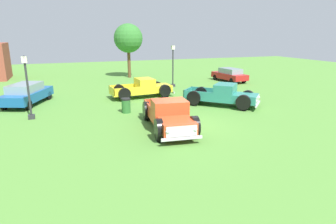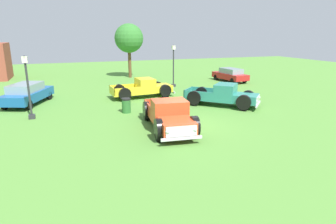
{
  "view_description": "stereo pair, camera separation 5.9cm",
  "coord_description": "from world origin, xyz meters",
  "px_view_note": "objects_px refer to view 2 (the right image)",
  "views": [
    {
      "loc": [
        -5.92,
        -13.82,
        4.95
      ],
      "look_at": [
        -0.82,
        0.12,
        0.9
      ],
      "focal_mm": 30.89,
      "sensor_mm": 36.0,
      "label": 1
    },
    {
      "loc": [
        -5.86,
        -13.84,
        4.95
      ],
      "look_at": [
        -0.82,
        0.12,
        0.9
      ],
      "focal_mm": 30.89,
      "sensor_mm": 36.0,
      "label": 2
    }
  ],
  "objects_px": {
    "trash_can": "(126,105)",
    "oak_tree_east": "(129,39)",
    "pickup_truck_behind_left": "(146,88)",
    "lamp_post_near": "(28,86)",
    "sedan_distant_b": "(230,75)",
    "pickup_truck_behind_right": "(226,96)",
    "pickup_truck_foreground": "(170,116)",
    "sedan_distant_a": "(27,93)",
    "lamp_post_far": "(173,65)"
  },
  "relations": [
    {
      "from": "pickup_truck_behind_right",
      "to": "sedan_distant_a",
      "type": "distance_m",
      "value": 14.15
    },
    {
      "from": "pickup_truck_foreground",
      "to": "sedan_distant_a",
      "type": "distance_m",
      "value": 11.7
    },
    {
      "from": "trash_can",
      "to": "oak_tree_east",
      "type": "bearing_deg",
      "value": 76.47
    },
    {
      "from": "trash_can",
      "to": "oak_tree_east",
      "type": "relative_size",
      "value": 0.16
    },
    {
      "from": "lamp_post_far",
      "to": "trash_can",
      "type": "height_order",
      "value": "lamp_post_far"
    },
    {
      "from": "sedan_distant_b",
      "to": "pickup_truck_behind_right",
      "type": "bearing_deg",
      "value": -123.08
    },
    {
      "from": "lamp_post_far",
      "to": "sedan_distant_b",
      "type": "bearing_deg",
      "value": 6.87
    },
    {
      "from": "pickup_truck_behind_right",
      "to": "pickup_truck_foreground",
      "type": "bearing_deg",
      "value": -146.84
    },
    {
      "from": "pickup_truck_foreground",
      "to": "pickup_truck_behind_right",
      "type": "relative_size",
      "value": 1.11
    },
    {
      "from": "sedan_distant_a",
      "to": "trash_can",
      "type": "bearing_deg",
      "value": -36.82
    },
    {
      "from": "lamp_post_far",
      "to": "trash_can",
      "type": "xyz_separation_m",
      "value": [
        -6.21,
        -7.79,
        -1.59
      ]
    },
    {
      "from": "pickup_truck_foreground",
      "to": "trash_can",
      "type": "height_order",
      "value": "pickup_truck_foreground"
    },
    {
      "from": "sedan_distant_b",
      "to": "oak_tree_east",
      "type": "xyz_separation_m",
      "value": [
        -9.32,
        6.56,
        3.65
      ]
    },
    {
      "from": "sedan_distant_a",
      "to": "pickup_truck_behind_left",
      "type": "bearing_deg",
      "value": -3.08
    },
    {
      "from": "pickup_truck_foreground",
      "to": "pickup_truck_behind_left",
      "type": "distance_m",
      "value": 8.5
    },
    {
      "from": "pickup_truck_foreground",
      "to": "sedan_distant_a",
      "type": "xyz_separation_m",
      "value": [
        -7.59,
        8.9,
        0.03
      ]
    },
    {
      "from": "lamp_post_near",
      "to": "oak_tree_east",
      "type": "bearing_deg",
      "value": 57.57
    },
    {
      "from": "pickup_truck_behind_right",
      "to": "sedan_distant_a",
      "type": "bearing_deg",
      "value": 158.1
    },
    {
      "from": "pickup_truck_behind_left",
      "to": "sedan_distant_b",
      "type": "distance_m",
      "value": 11.39
    },
    {
      "from": "lamp_post_near",
      "to": "oak_tree_east",
      "type": "relative_size",
      "value": 0.62
    },
    {
      "from": "lamp_post_near",
      "to": "oak_tree_east",
      "type": "distance_m",
      "value": 17.46
    },
    {
      "from": "pickup_truck_behind_left",
      "to": "lamp_post_near",
      "type": "bearing_deg",
      "value": -156.08
    },
    {
      "from": "pickup_truck_behind_left",
      "to": "oak_tree_east",
      "type": "distance_m",
      "value": 11.66
    },
    {
      "from": "sedan_distant_b",
      "to": "lamp_post_near",
      "type": "xyz_separation_m",
      "value": [
        -18.59,
        -8.03,
        1.23
      ]
    },
    {
      "from": "pickup_truck_behind_left",
      "to": "lamp_post_near",
      "type": "relative_size",
      "value": 1.34
    },
    {
      "from": "pickup_truck_foreground",
      "to": "lamp_post_far",
      "type": "bearing_deg",
      "value": 68.26
    },
    {
      "from": "pickup_truck_foreground",
      "to": "sedan_distant_b",
      "type": "height_order",
      "value": "pickup_truck_foreground"
    },
    {
      "from": "lamp_post_near",
      "to": "trash_can",
      "type": "bearing_deg",
      "value": -5.8
    },
    {
      "from": "sedan_distant_a",
      "to": "trash_can",
      "type": "relative_size",
      "value": 5.23
    },
    {
      "from": "pickup_truck_behind_left",
      "to": "oak_tree_east",
      "type": "bearing_deg",
      "value": 83.94
    },
    {
      "from": "pickup_truck_behind_left",
      "to": "sedan_distant_b",
      "type": "xyz_separation_m",
      "value": [
        10.49,
        4.44,
        0.02
      ]
    },
    {
      "from": "sedan_distant_a",
      "to": "lamp_post_far",
      "type": "xyz_separation_m",
      "value": [
        12.4,
        3.16,
        1.26
      ]
    },
    {
      "from": "lamp_post_near",
      "to": "oak_tree_east",
      "type": "height_order",
      "value": "oak_tree_east"
    },
    {
      "from": "lamp_post_near",
      "to": "oak_tree_east",
      "type": "xyz_separation_m",
      "value": [
        9.27,
        14.6,
        2.42
      ]
    },
    {
      "from": "pickup_truck_behind_left",
      "to": "pickup_truck_behind_right",
      "type": "xyz_separation_m",
      "value": [
        4.46,
        -4.81,
        0.02
      ]
    },
    {
      "from": "trash_can",
      "to": "lamp_post_near",
      "type": "bearing_deg",
      "value": 174.2
    },
    {
      "from": "pickup_truck_foreground",
      "to": "pickup_truck_behind_right",
      "type": "bearing_deg",
      "value": 33.16
    },
    {
      "from": "sedan_distant_b",
      "to": "lamp_post_near",
      "type": "relative_size",
      "value": 1.17
    },
    {
      "from": "lamp_post_far",
      "to": "lamp_post_near",
      "type": "bearing_deg",
      "value": -148.62
    },
    {
      "from": "sedan_distant_a",
      "to": "oak_tree_east",
      "type": "bearing_deg",
      "value": 46.97
    },
    {
      "from": "pickup_truck_foreground",
      "to": "sedan_distant_a",
      "type": "bearing_deg",
      "value": 130.49
    },
    {
      "from": "pickup_truck_behind_left",
      "to": "lamp_post_far",
      "type": "relative_size",
      "value": 1.28
    },
    {
      "from": "sedan_distant_a",
      "to": "lamp_post_far",
      "type": "relative_size",
      "value": 1.26
    },
    {
      "from": "sedan_distant_b",
      "to": "trash_can",
      "type": "relative_size",
      "value": 4.61
    },
    {
      "from": "pickup_truck_behind_left",
      "to": "lamp_post_far",
      "type": "height_order",
      "value": "lamp_post_far"
    },
    {
      "from": "sedan_distant_a",
      "to": "lamp_post_far",
      "type": "distance_m",
      "value": 12.86
    },
    {
      "from": "sedan_distant_b",
      "to": "oak_tree_east",
      "type": "bearing_deg",
      "value": 144.84
    },
    {
      "from": "lamp_post_near",
      "to": "sedan_distant_a",
      "type": "bearing_deg",
      "value": 97.9
    },
    {
      "from": "sedan_distant_b",
      "to": "lamp_post_far",
      "type": "distance_m",
      "value": 6.93
    },
    {
      "from": "pickup_truck_behind_right",
      "to": "lamp_post_near",
      "type": "height_order",
      "value": "lamp_post_near"
    }
  ]
}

